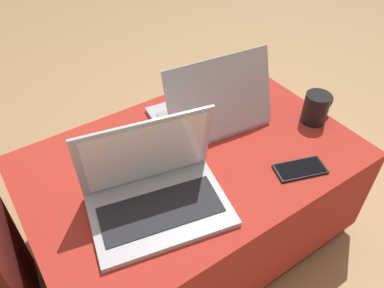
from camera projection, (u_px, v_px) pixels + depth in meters
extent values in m
plane|color=tan|center=(192.00, 233.00, 1.37)|extent=(14.00, 14.00, 0.00)
cube|color=maroon|center=(192.00, 229.00, 1.36)|extent=(0.94, 0.62, 0.05)
cube|color=#B22D23|center=(192.00, 193.00, 1.23)|extent=(0.98, 0.64, 0.34)
cube|color=#B7B7BC|center=(160.00, 210.00, 0.95)|extent=(0.39, 0.30, 0.02)
cube|color=#232328|center=(161.00, 210.00, 0.94)|extent=(0.33, 0.19, 0.00)
cube|color=#B7B7BC|center=(146.00, 152.00, 0.93)|extent=(0.35, 0.12, 0.23)
cube|color=white|center=(146.00, 154.00, 0.93)|extent=(0.31, 0.11, 0.20)
cube|color=#B7B7BC|center=(206.00, 115.00, 1.24)|extent=(0.37, 0.29, 0.02)
cube|color=#9E9EA3|center=(206.00, 112.00, 1.24)|extent=(0.32, 0.17, 0.00)
cube|color=#B7B7BC|center=(221.00, 98.00, 1.11)|extent=(0.35, 0.12, 0.23)
cube|color=#1E4799|center=(220.00, 98.00, 1.11)|extent=(0.31, 0.11, 0.21)
cube|color=black|center=(300.00, 169.00, 1.07)|extent=(0.16, 0.11, 0.01)
cube|color=black|center=(300.00, 168.00, 1.06)|extent=(0.15, 0.10, 0.00)
cylinder|color=black|center=(316.00, 108.00, 1.20)|extent=(0.08, 0.08, 0.10)
torus|color=black|center=(325.00, 104.00, 1.22)|extent=(0.07, 0.01, 0.07)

